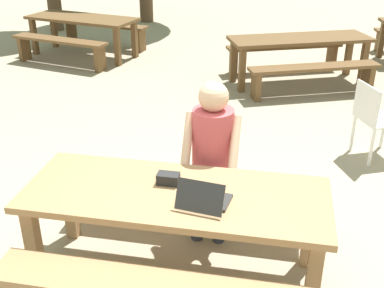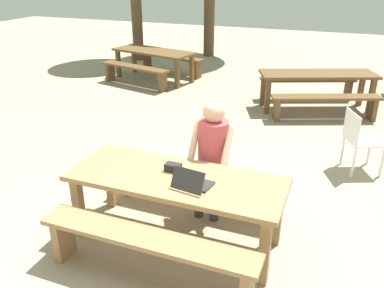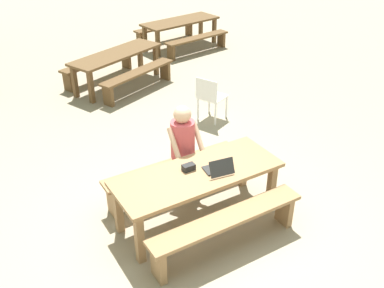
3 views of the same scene
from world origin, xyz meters
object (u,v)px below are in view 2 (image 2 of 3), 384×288
(plastic_chair, at_px, (359,139))
(picnic_table_distant, at_px, (154,55))
(picnic_table_front, at_px, (176,186))
(picnic_table_rear, at_px, (318,78))
(laptop, at_px, (192,182))
(small_pouch, at_px, (173,167))
(person_seated, at_px, (212,149))

(plastic_chair, relative_size, picnic_table_distant, 0.39)
(picnic_table_front, height_order, picnic_table_rear, picnic_table_front)
(picnic_table_front, distance_m, plastic_chair, 2.81)
(laptop, xyz_separation_m, small_pouch, (-0.29, 0.22, -0.01))
(picnic_table_front, distance_m, picnic_table_distant, 6.28)
(picnic_table_front, relative_size, person_seated, 1.61)
(laptop, distance_m, person_seated, 0.73)
(laptop, xyz_separation_m, person_seated, (-0.06, 0.73, 0.01))
(picnic_table_front, xyz_separation_m, picnic_table_rear, (0.89, 4.69, -0.01))
(picnic_table_front, distance_m, small_pouch, 0.18)
(small_pouch, xyz_separation_m, picnic_table_rear, (0.96, 4.59, -0.15))
(person_seated, xyz_separation_m, plastic_chair, (1.51, 1.65, -0.32))
(picnic_table_front, xyz_separation_m, small_pouch, (-0.07, 0.10, 0.14))
(picnic_table_rear, bearing_deg, laptop, -119.85)
(person_seated, bearing_deg, picnic_table_front, -104.66)
(picnic_table_front, relative_size, plastic_chair, 2.50)
(person_seated, bearing_deg, picnic_table_rear, 79.89)
(picnic_table_front, height_order, picnic_table_distant, picnic_table_front)
(picnic_table_front, relative_size, small_pouch, 13.54)
(small_pouch, bearing_deg, picnic_table_rear, 78.20)
(small_pouch, relative_size, picnic_table_distant, 0.07)
(picnic_table_rear, bearing_deg, small_pouch, -123.74)
(picnic_table_rear, relative_size, picnic_table_distant, 1.05)
(small_pouch, distance_m, plastic_chair, 2.79)
(small_pouch, xyz_separation_m, picnic_table_distant, (-2.91, 5.43, -0.15))
(plastic_chair, bearing_deg, person_seated, 113.87)
(picnic_table_front, bearing_deg, laptop, -29.62)
(picnic_table_front, bearing_deg, picnic_table_rear, 79.29)
(small_pouch, bearing_deg, person_seated, 65.58)
(picnic_table_front, xyz_separation_m, picnic_table_distant, (-2.98, 5.53, -0.01))
(small_pouch, height_order, picnic_table_rear, small_pouch)
(picnic_table_front, relative_size, picnic_table_distant, 0.98)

